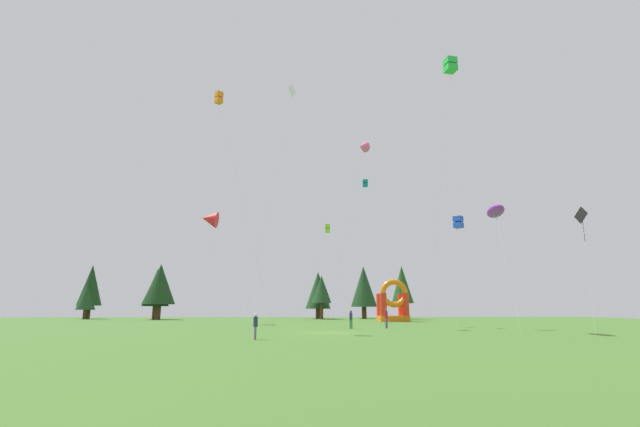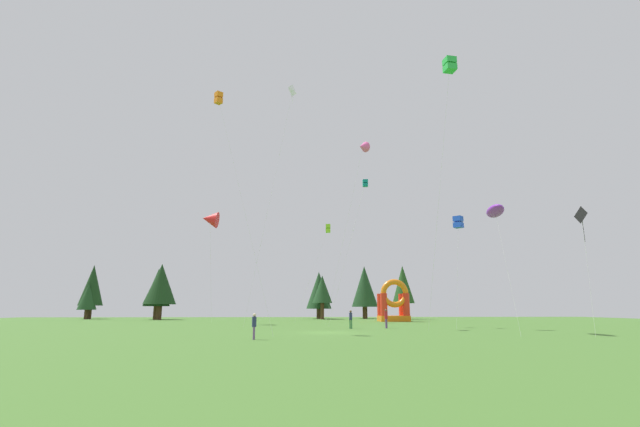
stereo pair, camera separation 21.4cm
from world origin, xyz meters
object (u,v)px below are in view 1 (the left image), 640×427
kite_green_box (450,66)px  kite_lime_box (328,229)px  kite_black_diamond (583,217)px  person_far_side (256,324)px  kite_white_diamond (293,92)px  kite_blue_box (458,222)px  kite_purple_parafoil (495,211)px  kite_red_delta (210,219)px  kite_pink_delta (363,147)px  kite_orange_box (219,99)px  inflatable_orange_dome (393,305)px  person_midfield (351,318)px  person_near_camera (386,317)px  kite_teal_box (365,184)px

kite_green_box → kite_lime_box: bearing=105.2°
kite_black_diamond → kite_lime_box: (-17.64, 30.07, 4.31)m
person_far_side → kite_white_diamond: bearing=-1.3°
kite_black_diamond → kite_green_box: bearing=178.4°
kite_black_diamond → kite_lime_box: 35.13m
kite_black_diamond → kite_blue_box: (-5.99, 10.09, 1.49)m
kite_green_box → kite_black_diamond: bearing=-1.6°
kite_purple_parafoil → kite_white_diamond: bearing=145.5°
kite_red_delta → kite_white_diamond: bearing=-40.5°
kite_green_box → kite_pink_delta: 17.13m
person_far_side → kite_orange_box: bearing=30.5°
kite_purple_parafoil → person_far_side: kite_purple_parafoil is taller
kite_purple_parafoil → kite_lime_box: size_ratio=0.77×
kite_purple_parafoil → inflatable_orange_dome: bearing=95.1°
kite_black_diamond → person_far_side: (-24.61, -3.36, -7.85)m
kite_white_diamond → kite_purple_parafoil: bearing=-34.5°
kite_green_box → inflatable_orange_dome: bearing=87.1°
kite_green_box → kite_blue_box: bearing=70.2°
kite_white_diamond → person_midfield: 26.80m
kite_purple_parafoil → kite_orange_box: 27.12m
kite_black_diamond → kite_orange_box: (-29.60, 6.83, 12.59)m
kite_lime_box → kite_pink_delta: (3.25, -13.41, 7.45)m
kite_orange_box → kite_blue_box: 26.29m
kite_orange_box → kite_white_diamond: (6.90, 8.67, 5.34)m
kite_red_delta → kite_blue_box: (27.47, -14.60, -2.96)m
kite_red_delta → kite_lime_box: size_ratio=1.05×
person_midfield → inflatable_orange_dome: (8.95, 22.02, 1.30)m
kite_lime_box → kite_green_box: bearing=-74.8°
kite_red_delta → kite_pink_delta: size_ratio=0.68×
kite_red_delta → kite_white_diamond: kite_white_diamond is taller
kite_red_delta → kite_lime_box: kite_red_delta is taller
kite_red_delta → kite_pink_delta: (19.07, -8.02, 7.31)m
person_near_camera → person_far_side: (-11.37, -14.95, -0.13)m
kite_white_diamond → person_midfield: kite_white_diamond is taller
kite_orange_box → person_near_camera: 26.51m
kite_lime_box → kite_pink_delta: bearing=-76.4°
kite_white_diamond → kite_teal_box: (8.57, 1.73, -10.55)m
kite_red_delta → kite_blue_box: kite_red_delta is taller
kite_orange_box → kite_white_diamond: size_ratio=0.80×
kite_red_delta → person_near_camera: size_ratio=7.90×
kite_blue_box → inflatable_orange_dome: kite_blue_box is taller
person_far_side → kite_teal_box: bearing=-22.5°
kite_white_diamond → person_near_camera: bearing=-22.5°
kite_orange_box → kite_pink_delta: bearing=32.9°
kite_orange_box → kite_teal_box: bearing=33.9°
person_midfield → kite_blue_box: bearing=-158.4°
person_near_camera → kite_orange_box: bearing=148.8°
kite_teal_box → inflatable_orange_dome: size_ratio=2.76×
kite_red_delta → person_midfield: kite_red_delta is taller
kite_green_box → kite_white_diamond: bearing=130.9°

